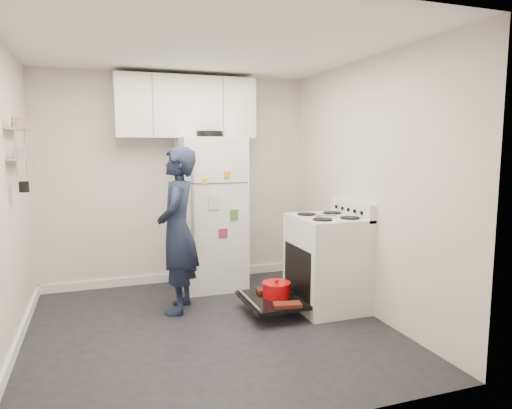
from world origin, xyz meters
name	(u,v)px	position (x,y,z in m)	size (l,w,h in m)	color
room	(203,197)	(-0.03, 0.03, 1.21)	(3.21, 3.21, 2.51)	black
electric_range	(326,263)	(1.26, 0.15, 0.47)	(0.66, 0.76, 1.10)	silver
open_oven_door	(274,295)	(0.70, 0.16, 0.19)	(0.55, 0.71, 0.22)	black
refrigerator	(211,212)	(0.33, 1.25, 0.89)	(0.72, 0.74, 1.83)	white
upper_cabinets	(186,107)	(0.10, 1.43, 2.10)	(1.60, 0.33, 0.70)	silver
wall_shelf_rack	(21,144)	(-1.52, 0.49, 1.68)	(0.14, 0.60, 0.61)	#B2B2B7
person	(178,230)	(-0.17, 0.56, 0.82)	(0.60, 0.39, 1.65)	#182036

